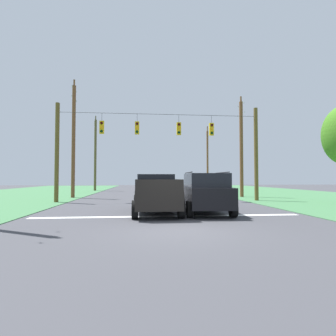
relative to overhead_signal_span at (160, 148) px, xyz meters
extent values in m
plane|color=#3D3D42|center=(-0.09, -11.08, -4.00)|extent=(120.00, 120.00, 0.00)
cube|color=#3D7044|center=(14.43, 3.92, -3.99)|extent=(16.00, 80.00, 0.03)
cube|color=white|center=(-0.09, -7.78, -4.00)|extent=(12.40, 0.45, 0.01)
cube|color=white|center=(-0.09, -1.78, -4.00)|extent=(2.50, 0.15, 0.01)
cube|color=white|center=(-0.09, 5.35, -4.00)|extent=(2.50, 0.15, 0.01)
cube|color=white|center=(-0.09, 13.50, -4.00)|extent=(2.50, 0.15, 0.01)
cube|color=white|center=(-0.09, 16.40, -4.00)|extent=(2.50, 0.15, 0.01)
cylinder|color=brown|center=(-7.47, 0.00, -0.38)|extent=(0.30, 0.30, 7.25)
cylinder|color=brown|center=(7.54, 0.00, -0.38)|extent=(0.30, 0.30, 7.25)
cylinder|color=black|center=(0.03, 0.00, 2.58)|extent=(15.01, 0.02, 0.02)
cylinder|color=black|center=(-4.29, 0.00, 2.28)|extent=(0.02, 0.02, 0.60)
cube|color=yellow|center=(-4.29, 0.00, 1.51)|extent=(0.32, 0.24, 0.95)
cylinder|color=#310503|center=(-4.29, -0.14, 1.80)|extent=(0.20, 0.04, 0.20)
cylinder|color=orange|center=(-4.29, -0.14, 1.50)|extent=(0.20, 0.04, 0.20)
cylinder|color=black|center=(-4.29, -0.14, 1.20)|extent=(0.20, 0.04, 0.20)
cylinder|color=black|center=(-1.70, 0.00, 2.28)|extent=(0.02, 0.02, 0.60)
cube|color=yellow|center=(-1.70, 0.00, 1.51)|extent=(0.32, 0.24, 0.95)
cylinder|color=#310503|center=(-1.70, -0.14, 1.80)|extent=(0.20, 0.04, 0.20)
cylinder|color=orange|center=(-1.70, -0.14, 1.50)|extent=(0.20, 0.04, 0.20)
cylinder|color=black|center=(-1.70, -0.14, 1.20)|extent=(0.20, 0.04, 0.20)
cylinder|color=black|center=(1.46, 0.00, 2.28)|extent=(0.02, 0.02, 0.60)
cube|color=yellow|center=(1.46, 0.00, 1.51)|extent=(0.32, 0.24, 0.95)
cylinder|color=#310503|center=(1.46, -0.14, 1.80)|extent=(0.20, 0.04, 0.20)
cylinder|color=orange|center=(1.46, -0.14, 1.50)|extent=(0.20, 0.04, 0.20)
cylinder|color=black|center=(1.46, -0.14, 1.20)|extent=(0.20, 0.04, 0.20)
cylinder|color=black|center=(4.00, 0.00, 2.28)|extent=(0.02, 0.02, 0.60)
cube|color=yellow|center=(4.00, 0.00, 1.51)|extent=(0.32, 0.24, 0.95)
cylinder|color=#310503|center=(4.00, -0.14, 1.80)|extent=(0.20, 0.04, 0.20)
cylinder|color=orange|center=(4.00, -0.14, 1.50)|extent=(0.20, 0.04, 0.20)
cylinder|color=black|center=(4.00, -0.14, 1.20)|extent=(0.20, 0.04, 0.20)
cube|color=black|center=(-0.62, -6.62, -3.18)|extent=(2.02, 5.41, 0.85)
cube|color=black|center=(-0.62, -5.97, -2.40)|extent=(1.86, 1.91, 0.70)
cube|color=black|center=(-1.55, -7.97, -2.53)|extent=(0.11, 2.38, 0.45)
cube|color=black|center=(0.33, -7.96, -2.53)|extent=(0.11, 2.38, 0.45)
cube|color=black|center=(-0.61, -9.27, -2.53)|extent=(1.96, 0.11, 0.45)
cylinder|color=black|center=(-1.62, -4.78, -3.60)|extent=(0.28, 0.80, 0.80)
cylinder|color=black|center=(0.38, -4.78, -3.60)|extent=(0.28, 0.80, 0.80)
cylinder|color=black|center=(-1.61, -8.46, -3.60)|extent=(0.28, 0.80, 0.80)
cylinder|color=black|center=(0.39, -8.45, -3.60)|extent=(0.28, 0.80, 0.80)
cube|color=black|center=(1.84, -6.74, -3.15)|extent=(2.18, 4.89, 0.95)
cube|color=black|center=(1.84, -6.89, -2.35)|extent=(1.95, 3.28, 0.65)
cylinder|color=black|center=(0.99, -6.85, -1.97)|extent=(0.18, 2.72, 0.05)
cylinder|color=black|center=(2.69, -6.93, -1.97)|extent=(0.18, 2.72, 0.05)
cylinder|color=black|center=(0.95, -5.06, -3.62)|extent=(0.30, 0.77, 0.76)
cylinder|color=black|center=(2.90, -5.16, -3.62)|extent=(0.30, 0.77, 0.76)
cylinder|color=black|center=(0.79, -8.32, -3.62)|extent=(0.30, 0.77, 0.76)
cylinder|color=black|center=(2.74, -8.42, -3.62)|extent=(0.30, 0.77, 0.76)
cube|color=silver|center=(6.85, 17.86, -3.33)|extent=(2.09, 4.41, 0.70)
cube|color=black|center=(6.85, 17.86, -2.73)|extent=(1.76, 2.20, 0.50)
cylinder|color=black|center=(6.05, 19.33, -3.68)|extent=(0.26, 0.65, 0.64)
cylinder|color=black|center=(7.85, 19.21, -3.68)|extent=(0.26, 0.65, 0.64)
cylinder|color=black|center=(5.86, 16.50, -3.68)|extent=(0.26, 0.65, 0.64)
cylinder|color=black|center=(7.66, 16.38, -3.68)|extent=(0.26, 0.65, 0.64)
cylinder|color=brown|center=(7.88, 4.01, 0.45)|extent=(0.32, 0.32, 8.91)
cube|color=brown|center=(7.88, 4.01, 4.50)|extent=(0.12, 0.12, 1.81)
cylinder|color=#B2B7BC|center=(7.88, 4.73, 4.62)|extent=(0.08, 0.08, 0.12)
cylinder|color=#B2B7BC|center=(7.88, 3.28, 4.62)|extent=(0.08, 0.08, 0.12)
cube|color=brown|center=(7.88, 4.01, 3.60)|extent=(0.12, 0.12, 2.15)
cylinder|color=#B2B7BC|center=(7.88, 4.87, 3.72)|extent=(0.08, 0.08, 0.12)
cylinder|color=#B2B7BC|center=(7.88, 3.15, 3.72)|extent=(0.08, 0.08, 0.12)
cylinder|color=brown|center=(8.10, 17.84, 0.27)|extent=(0.27, 0.27, 8.56)
cube|color=brown|center=(8.10, 17.84, 4.15)|extent=(0.12, 0.12, 2.21)
cylinder|color=#B2B7BC|center=(8.10, 18.73, 4.27)|extent=(0.08, 0.08, 0.12)
cylinder|color=#B2B7BC|center=(8.10, 16.96, 4.27)|extent=(0.08, 0.08, 0.12)
cylinder|color=brown|center=(-7.44, 4.53, 1.05)|extent=(0.32, 0.32, 10.10)
cube|color=brown|center=(-7.44, 4.53, 5.70)|extent=(0.12, 0.12, 1.91)
cylinder|color=#B2B7BC|center=(-7.44, 5.29, 5.82)|extent=(0.08, 0.08, 0.12)
cylinder|color=#B2B7BC|center=(-7.44, 3.77, 5.82)|extent=(0.08, 0.08, 0.12)
cube|color=brown|center=(-7.44, 4.53, 4.80)|extent=(0.12, 0.12, 2.01)
cylinder|color=#B2B7BC|center=(-7.44, 5.34, 4.92)|extent=(0.08, 0.08, 0.12)
cylinder|color=#B2B7BC|center=(-7.44, 3.73, 4.92)|extent=(0.08, 0.08, 0.12)
cylinder|color=brown|center=(-7.80, 18.05, 0.97)|extent=(0.33, 0.33, 9.94)
cube|color=brown|center=(-7.80, 18.05, 5.54)|extent=(0.12, 0.12, 1.92)
cylinder|color=#B2B7BC|center=(-7.80, 18.82, 5.66)|extent=(0.08, 0.08, 0.12)
cylinder|color=#B2B7BC|center=(-7.80, 17.28, 5.66)|extent=(0.08, 0.08, 0.12)
cube|color=brown|center=(-7.80, 18.05, 4.64)|extent=(0.12, 0.12, 2.23)
cylinder|color=#B2B7BC|center=(-7.80, 18.94, 4.76)|extent=(0.08, 0.08, 0.12)
cylinder|color=#B2B7BC|center=(-7.80, 17.16, 4.76)|extent=(0.08, 0.08, 0.12)
camera|label=1|loc=(-1.32, -20.15, -2.25)|focal=28.79mm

